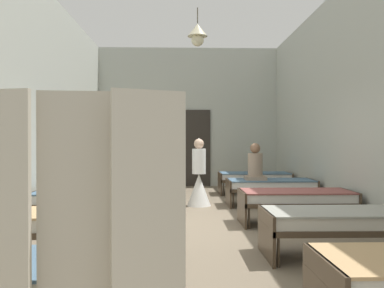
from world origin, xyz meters
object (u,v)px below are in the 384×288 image
object	(u,v)px
bed_left_row_1	(52,223)
bed_left_row_2	(90,199)
bed_right_row_2	(296,198)
patient_seated_secondary	(255,166)
nurse_mid_aisle	(199,182)
bed_left_row_3	(110,186)
nurse_near_aisle	(160,193)
bed_right_row_4	(254,178)
patient_seated_primary	(127,166)
privacy_screen	(74,244)
bed_right_row_3	(271,186)
bed_left_row_4	(124,178)
bed_right_row_1	(342,221)

from	to	relation	value
bed_left_row_1	bed_left_row_2	bearing A→B (deg)	90.00
bed_right_row_2	patient_seated_secondary	world-z (taller)	patient_seated_secondary
bed_right_row_2	nurse_mid_aisle	world-z (taller)	nurse_mid_aisle
bed_left_row_2	bed_left_row_3	distance (m)	1.90
nurse_near_aisle	bed_left_row_1	bearing A→B (deg)	90.56
bed_left_row_2	bed_right_row_2	size ratio (longest dim) A/B	1.00
bed_right_row_2	bed_right_row_4	xyz separation A→B (m)	(0.00, 3.80, 0.00)
patient_seated_primary	patient_seated_secondary	distance (m)	2.81
privacy_screen	patient_seated_primary	bearing A→B (deg)	90.71
nurse_mid_aisle	bed_right_row_2	bearing A→B (deg)	-3.53
bed_left_row_3	nurse_mid_aisle	bearing A→B (deg)	0.96
nurse_near_aisle	bed_right_row_4	bearing A→B (deg)	-91.01
nurse_near_aisle	privacy_screen	bearing A→B (deg)	118.25
nurse_mid_aisle	patient_seated_secondary	xyz separation A→B (m)	(1.23, -0.08, 0.34)
bed_right_row_3	privacy_screen	bearing A→B (deg)	-112.02
patient_seated_primary	bed_left_row_3	bearing A→B (deg)	-169.77
bed_left_row_1	bed_left_row_4	world-z (taller)	same
bed_left_row_3	bed_left_row_4	world-z (taller)	same
patient_seated_secondary	bed_left_row_3	bearing A→B (deg)	179.07
patient_seated_primary	privacy_screen	bearing A→B (deg)	-84.63
bed_left_row_1	privacy_screen	xyz separation A→B (m)	(0.95, -2.52, 0.41)
bed_left_row_2	nurse_near_aisle	size ratio (longest dim) A/B	1.28
bed_left_row_3	patient_seated_secondary	distance (m)	3.18
bed_left_row_3	bed_right_row_3	size ratio (longest dim) A/B	1.00
bed_right_row_3	privacy_screen	world-z (taller)	privacy_screen
bed_left_row_3	bed_right_row_4	bearing A→B (deg)	28.47
bed_right_row_2	patient_seated_primary	bearing A→B (deg)	148.10
nurse_mid_aisle	patient_seated_primary	world-z (taller)	nurse_mid_aisle
bed_right_row_4	patient_seated_primary	xyz separation A→B (m)	(-3.15, -1.84, 0.43)
bed_right_row_1	nurse_near_aisle	distance (m)	3.07
bed_right_row_1	privacy_screen	size ratio (longest dim) A/B	1.12
bed_left_row_1	privacy_screen	distance (m)	2.72
bed_right_row_1	bed_right_row_4	distance (m)	5.70
bed_left_row_4	patient_seated_secondary	distance (m)	3.73
bed_left_row_1	bed_right_row_4	bearing A→B (deg)	58.42
bed_left_row_4	nurse_mid_aisle	xyz separation A→B (m)	(1.93, -1.87, 0.09)
privacy_screen	bed_right_row_3	bearing A→B (deg)	63.32
bed_right_row_2	bed_left_row_4	world-z (taller)	same
bed_right_row_4	nurse_mid_aisle	distance (m)	2.45
bed_right_row_3	patient_seated_primary	size ratio (longest dim) A/B	2.37
bed_right_row_2	patient_seated_secondary	xyz separation A→B (m)	(-0.35, 1.85, 0.43)
bed_left_row_4	nurse_mid_aisle	distance (m)	2.69
nurse_near_aisle	patient_seated_primary	world-z (taller)	nurse_near_aisle
bed_left_row_4	bed_left_row_2	bearing A→B (deg)	-90.00
bed_right_row_4	privacy_screen	world-z (taller)	privacy_screen
bed_right_row_3	bed_left_row_2	bearing A→B (deg)	-151.53
nurse_mid_aisle	bed_left_row_1	bearing A→B (deg)	-69.44
bed_right_row_1	bed_left_row_2	world-z (taller)	same
bed_right_row_2	bed_right_row_3	world-z (taller)	same
bed_left_row_2	bed_left_row_3	bearing A→B (deg)	90.00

